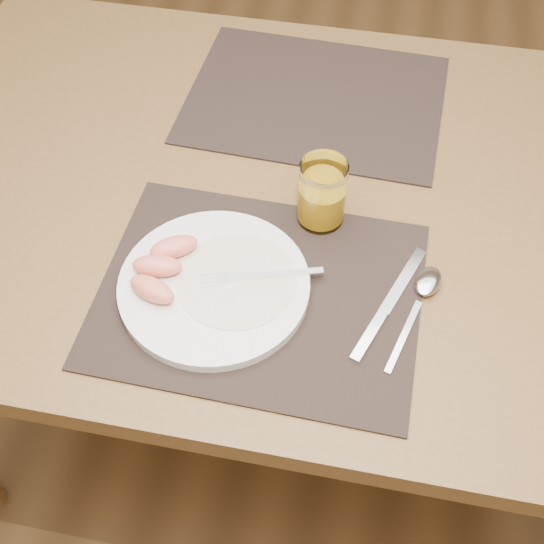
{
  "coord_description": "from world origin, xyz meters",
  "views": [
    {
      "loc": [
        0.1,
        -0.77,
        1.54
      ],
      "look_at": [
        -0.01,
        -0.19,
        0.77
      ],
      "focal_mm": 45.0,
      "sensor_mm": 36.0,
      "label": 1
    }
  ],
  "objects": [
    {
      "name": "knife",
      "position": [
        0.15,
        -0.22,
        0.76
      ],
      "size": [
        0.09,
        0.21,
        0.01
      ],
      "color": "silver",
      "rests_on": "placemat_near"
    },
    {
      "name": "plate",
      "position": [
        -0.09,
        -0.23,
        0.76
      ],
      "size": [
        0.27,
        0.27,
        0.02
      ],
      "primitive_type": "cylinder",
      "color": "white",
      "rests_on": "placemat_near"
    },
    {
      "name": "ground",
      "position": [
        0.0,
        0.0,
        0.0
      ],
      "size": [
        5.0,
        5.0,
        0.0
      ],
      "primitive_type": "plane",
      "color": "brown",
      "rests_on": "ground"
    },
    {
      "name": "fork",
      "position": [
        -0.04,
        -0.21,
        0.77
      ],
      "size": [
        0.17,
        0.07,
        0.0
      ],
      "color": "silver",
      "rests_on": "plate"
    },
    {
      "name": "spoon",
      "position": [
        0.2,
        -0.17,
        0.76
      ],
      "size": [
        0.07,
        0.19,
        0.01
      ],
      "color": "silver",
      "rests_on": "placemat_near"
    },
    {
      "name": "placemat_near",
      "position": [
        -0.02,
        -0.22,
        0.75
      ],
      "size": [
        0.46,
        0.36,
        0.0
      ],
      "primitive_type": "cube",
      "rotation": [
        0.0,
        0.0,
        -0.02
      ],
      "color": "black",
      "rests_on": "table"
    },
    {
      "name": "plate_dressing",
      "position": [
        -0.06,
        -0.22,
        0.77
      ],
      "size": [
        0.17,
        0.17,
        0.0
      ],
      "color": "white",
      "rests_on": "plate"
    },
    {
      "name": "grapefruit_wedges",
      "position": [
        -0.16,
        -0.22,
        0.78
      ],
      "size": [
        0.09,
        0.14,
        0.03
      ],
      "color": "#EF7B61",
      "rests_on": "plate"
    },
    {
      "name": "placemat_far",
      "position": [
        -0.01,
        0.22,
        0.75
      ],
      "size": [
        0.46,
        0.37,
        0.0
      ],
      "primitive_type": "cube",
      "rotation": [
        0.0,
        0.0,
        -0.04
      ],
      "color": "black",
      "rests_on": "table"
    },
    {
      "name": "table",
      "position": [
        0.0,
        0.0,
        0.67
      ],
      "size": [
        1.4,
        0.9,
        0.75
      ],
      "color": "brown",
      "rests_on": "ground"
    },
    {
      "name": "juice_glass",
      "position": [
        0.04,
        -0.06,
        0.8
      ],
      "size": [
        0.07,
        0.07,
        0.11
      ],
      "color": "white",
      "rests_on": "placemat_near"
    }
  ]
}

